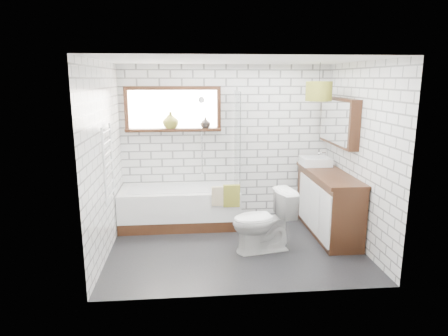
{
  "coord_description": "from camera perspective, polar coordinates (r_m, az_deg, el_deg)",
  "views": [
    {
      "loc": [
        -0.63,
        -5.16,
        2.28
      ],
      "look_at": [
        -0.13,
        0.25,
        1.06
      ],
      "focal_mm": 32.0,
      "sensor_mm": 36.0,
      "label": 1
    }
  ],
  "objects": [
    {
      "name": "bottle",
      "position": [
        6.44,
        -7.81,
        6.36
      ],
      "size": [
        0.07,
        0.07,
        0.21
      ],
      "primitive_type": "cylinder",
      "rotation": [
        0.0,
        0.0,
        0.11
      ],
      "color": "olive",
      "rests_on": "window"
    },
    {
      "name": "mirror_cabinet",
      "position": [
        6.22,
        16.06,
        6.38
      ],
      "size": [
        0.16,
        1.2,
        0.7
      ],
      "primitive_type": "cube",
      "color": "black",
      "rests_on": "wall_right"
    },
    {
      "name": "basin",
      "position": [
        6.47,
        12.91,
        0.95
      ],
      "size": [
        0.44,
        0.39,
        0.13
      ],
      "primitive_type": "cube",
      "color": "white",
      "rests_on": "vanity"
    },
    {
      "name": "pendant",
      "position": [
        6.0,
        13.39,
        10.63
      ],
      "size": [
        0.38,
        0.38,
        0.28
      ],
      "primitive_type": "cylinder",
      "color": "olive",
      "rests_on": "ceiling"
    },
    {
      "name": "window",
      "position": [
        6.45,
        -7.29,
        8.31
      ],
      "size": [
        1.52,
        0.16,
        0.68
      ],
      "primitive_type": "cube",
      "color": "black",
      "rests_on": "wall_back"
    },
    {
      "name": "wall_back",
      "position": [
        6.58,
        0.28,
        3.68
      ],
      "size": [
        3.4,
        0.01,
        2.5
      ],
      "primitive_type": "cube",
      "color": "white",
      "rests_on": "ground"
    },
    {
      "name": "vanity",
      "position": [
        6.16,
        14.63,
        -4.84
      ],
      "size": [
        0.53,
        1.63,
        0.94
      ],
      "primitive_type": "cube",
      "color": "black",
      "rests_on": "floor"
    },
    {
      "name": "towel_radiator",
      "position": [
        5.38,
        -16.22,
        0.59
      ],
      "size": [
        0.06,
        0.52,
        1.0
      ],
      "primitive_type": "cube",
      "color": "white",
      "rests_on": "wall_left"
    },
    {
      "name": "vase_dark",
      "position": [
        6.44,
        -2.68,
        6.32
      ],
      "size": [
        0.21,
        0.21,
        0.17
      ],
      "primitive_type": "imported",
      "rotation": [
        0.0,
        0.0,
        0.3
      ],
      "color": "black",
      "rests_on": "window"
    },
    {
      "name": "towel_green",
      "position": [
        5.93,
        1.07,
        -3.99
      ],
      "size": [
        0.25,
        0.07,
        0.33
      ],
      "primitive_type": "cube",
      "color": "olive",
      "rests_on": "bathtub"
    },
    {
      "name": "wall_left",
      "position": [
        5.38,
        -16.72,
        1.1
      ],
      "size": [
        0.01,
        2.6,
        2.5
      ],
      "primitive_type": "cube",
      "color": "white",
      "rests_on": "ground"
    },
    {
      "name": "wall_right",
      "position": [
        5.76,
        18.74,
        1.71
      ],
      "size": [
        0.01,
        2.6,
        2.5
      ],
      "primitive_type": "cube",
      "color": "white",
      "rests_on": "ground"
    },
    {
      "name": "towel_beige",
      "position": [
        5.92,
        -0.72,
        -4.04
      ],
      "size": [
        0.22,
        0.06,
        0.29
      ],
      "primitive_type": "cube",
      "color": "tan",
      "rests_on": "bathtub"
    },
    {
      "name": "bathtub",
      "position": [
        6.37,
        -6.29,
        -5.5
      ],
      "size": [
        1.84,
        0.81,
        0.6
      ],
      "primitive_type": "cube",
      "color": "white",
      "rests_on": "floor"
    },
    {
      "name": "shower_screen",
      "position": [
        6.18,
        1.89,
        3.99
      ],
      "size": [
        0.02,
        0.72,
        1.5
      ],
      "primitive_type": "cube",
      "color": "white",
      "rests_on": "bathtub"
    },
    {
      "name": "toilet",
      "position": [
        5.39,
        5.56,
        -7.55
      ],
      "size": [
        0.62,
        0.9,
        0.84
      ],
      "primitive_type": "imported",
      "rotation": [
        0.0,
        0.0,
        -1.38
      ],
      "color": "white",
      "rests_on": "floor"
    },
    {
      "name": "ceiling",
      "position": [
        5.21,
        1.73,
        15.16
      ],
      "size": [
        3.4,
        2.6,
        0.01
      ],
      "primitive_type": "cube",
      "color": "white",
      "rests_on": "ground"
    },
    {
      "name": "tap",
      "position": [
        6.51,
        14.27,
        1.48
      ],
      "size": [
        0.03,
        0.03,
        0.15
      ],
      "primitive_type": "cylinder",
      "rotation": [
        0.0,
        0.0,
        0.19
      ],
      "color": "silver",
      "rests_on": "vanity"
    },
    {
      "name": "floor",
      "position": [
        5.68,
        1.56,
        -11.03
      ],
      "size": [
        3.4,
        2.6,
        0.01
      ],
      "primitive_type": "cube",
      "color": "black",
      "rests_on": "ground"
    },
    {
      "name": "shower_riser",
      "position": [
        6.5,
        -3.2,
        4.43
      ],
      "size": [
        0.02,
        0.02,
        1.3
      ],
      "primitive_type": "cylinder",
      "color": "silver",
      "rests_on": "wall_back"
    },
    {
      "name": "vase_olive",
      "position": [
        6.43,
        -7.64,
        6.62
      ],
      "size": [
        0.34,
        0.34,
        0.26
      ],
      "primitive_type": "imported",
      "rotation": [
        0.0,
        0.0,
        0.43
      ],
      "color": "olive",
      "rests_on": "window"
    },
    {
      "name": "wall_front",
      "position": [
        4.04,
        3.85,
        -2.08
      ],
      "size": [
        3.4,
        0.01,
        2.5
      ],
      "primitive_type": "cube",
      "color": "white",
      "rests_on": "ground"
    }
  ]
}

